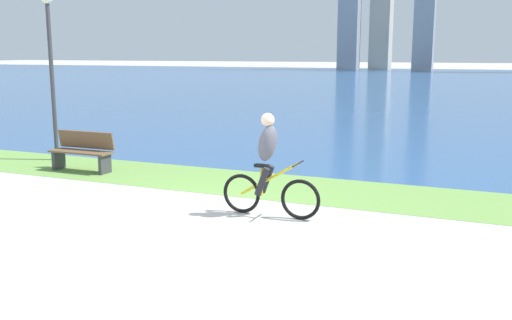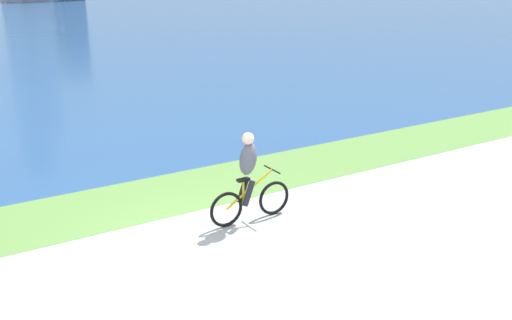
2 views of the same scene
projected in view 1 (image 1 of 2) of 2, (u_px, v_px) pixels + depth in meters
ground_plane at (200, 221)px, 9.12m from camera, size 300.00×300.00×0.00m
grass_strip_bayside at (264, 185)px, 11.61m from camera, size 120.00×2.24×0.01m
bay_water_surface at (446, 82)px, 51.69m from camera, size 300.00×86.25×0.00m
cyclist_lead at (268, 166)px, 9.26m from camera, size 1.70×0.52×1.70m
bench_near_path at (83, 151)px, 12.90m from camera, size 1.50×0.47×0.90m
lamppost_tall at (50, 53)px, 13.83m from camera, size 0.28×0.28×4.08m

